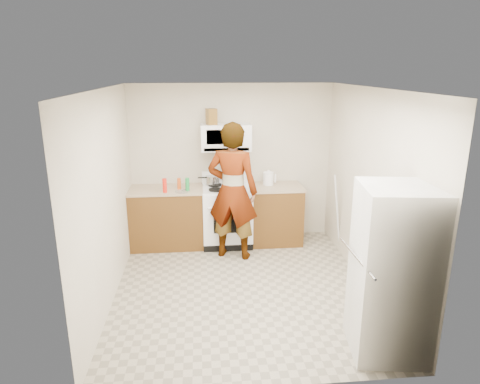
{
  "coord_description": "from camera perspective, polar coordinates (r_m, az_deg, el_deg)",
  "views": [
    {
      "loc": [
        -0.5,
        -4.91,
        2.73
      ],
      "look_at": [
        0.02,
        0.55,
        1.12
      ],
      "focal_mm": 32.0,
      "sensor_mm": 36.0,
      "label": 1
    }
  ],
  "objects": [
    {
      "name": "pot_lid",
      "position": [
        6.47,
        -7.7,
        0.08
      ],
      "size": [
        0.26,
        0.26,
        0.01
      ],
      "primitive_type": "cylinder",
      "rotation": [
        0.0,
        0.0,
        -0.21
      ],
      "color": "silver",
      "rests_on": "counter_left"
    },
    {
      "name": "counter_left",
      "position": [
        6.68,
        -9.86,
        0.3
      ],
      "size": [
        1.14,
        0.64,
        0.03
      ],
      "primitive_type": "cube",
      "color": "tan",
      "rests_on": "cabinet_left"
    },
    {
      "name": "jug",
      "position": [
        6.51,
        -3.82,
        10.0
      ],
      "size": [
        0.18,
        0.18,
        0.24
      ],
      "primitive_type": "cube",
      "rotation": [
        0.0,
        0.0,
        0.32
      ],
      "color": "brown",
      "rests_on": "microwave"
    },
    {
      "name": "right_wall",
      "position": [
        5.54,
        16.95,
        0.08
      ],
      "size": [
        0.02,
        3.6,
        2.5
      ],
      "primitive_type": "cube",
      "color": "beige",
      "rests_on": "floor"
    },
    {
      "name": "broom",
      "position": [
        6.6,
        12.85,
        -2.75
      ],
      "size": [
        0.23,
        0.18,
        1.23
      ],
      "primitive_type": "cylinder",
      "rotation": [
        0.14,
        -0.14,
        -0.16
      ],
      "color": "silver",
      "rests_on": "floor"
    },
    {
      "name": "kettle",
      "position": [
        6.79,
        3.79,
        1.81
      ],
      "size": [
        0.19,
        0.19,
        0.2
      ],
      "primitive_type": "cylinder",
      "rotation": [
        0.0,
        0.0,
        0.16
      ],
      "color": "white",
      "rests_on": "counter_right"
    },
    {
      "name": "tray",
      "position": [
        6.6,
        -0.82,
        0.7
      ],
      "size": [
        0.27,
        0.2,
        0.05
      ],
      "primitive_type": "cube",
      "rotation": [
        0.0,
        0.0,
        0.17
      ],
      "color": "silver",
      "rests_on": "gas_range"
    },
    {
      "name": "microwave",
      "position": [
        6.62,
        -1.91,
        7.33
      ],
      "size": [
        0.76,
        0.38,
        0.4
      ],
      "primitive_type": "cube",
      "color": "white",
      "rests_on": "back_wall"
    },
    {
      "name": "counter_right",
      "position": [
        6.76,
        4.83,
        0.68
      ],
      "size": [
        0.82,
        0.64,
        0.03
      ],
      "primitive_type": "cube",
      "color": "tan",
      "rests_on": "cabinet_right"
    },
    {
      "name": "bottle_hot_sauce",
      "position": [
        6.59,
        -8.13,
        1.1
      ],
      "size": [
        0.06,
        0.06,
        0.17
      ],
      "primitive_type": "cylinder",
      "rotation": [
        0.0,
        0.0,
        -0.09
      ],
      "color": "#CD4D16",
      "rests_on": "counter_left"
    },
    {
      "name": "back_wall",
      "position": [
        6.88,
        -1.14,
        3.88
      ],
      "size": [
        3.2,
        0.02,
        2.5
      ],
      "primitive_type": "cube",
      "color": "beige",
      "rests_on": "floor"
    },
    {
      "name": "floor",
      "position": [
        5.64,
        0.34,
        -12.63
      ],
      "size": [
        3.6,
        3.6,
        0.0
      ],
      "primitive_type": "plane",
      "color": "gray",
      "rests_on": "ground"
    },
    {
      "name": "cabinet_right",
      "position": [
        6.9,
        4.74,
        -3.06
      ],
      "size": [
        0.8,
        0.62,
        0.9
      ],
      "primitive_type": "cube",
      "color": "brown",
      "rests_on": "floor"
    },
    {
      "name": "saucepan",
      "position": [
        6.8,
        -3.62,
        1.64
      ],
      "size": [
        0.22,
        0.22,
        0.12
      ],
      "primitive_type": "cylinder",
      "rotation": [
        0.0,
        0.0,
        -0.03
      ],
      "color": "#AFAFB3",
      "rests_on": "gas_range"
    },
    {
      "name": "cabinet_left",
      "position": [
        6.82,
        -9.67,
        -3.48
      ],
      "size": [
        1.12,
        0.62,
        0.9
      ],
      "primitive_type": "cube",
      "color": "brown",
      "rests_on": "floor"
    },
    {
      "name": "bottle_green_cap",
      "position": [
        6.48,
        -7.03,
        1.01
      ],
      "size": [
        0.07,
        0.07,
        0.2
      ],
      "primitive_type": "cylinder",
      "rotation": [
        0.0,
        0.0,
        0.07
      ],
      "color": "#198937",
      "rests_on": "counter_left"
    },
    {
      "name": "bottle_spray",
      "position": [
        6.45,
        -10.01,
        0.86
      ],
      "size": [
        0.08,
        0.08,
        0.21
      ],
      "primitive_type": "cylinder",
      "rotation": [
        0.0,
        0.0,
        0.33
      ],
      "color": "red",
      "rests_on": "counter_left"
    },
    {
      "name": "person",
      "position": [
        6.17,
        -0.99,
        0.07
      ],
      "size": [
        0.85,
        0.69,
        2.01
      ],
      "primitive_type": "imported",
      "rotation": [
        0.0,
        0.0,
        2.81
      ],
      "color": "tan",
      "rests_on": "floor"
    },
    {
      "name": "fridge",
      "position": [
        4.4,
        19.69,
        -9.99
      ],
      "size": [
        0.79,
        0.79,
        1.7
      ],
      "primitive_type": "cube",
      "rotation": [
        0.0,
        0.0,
        -0.13
      ],
      "color": "silver",
      "rests_on": "floor"
    },
    {
      "name": "gas_range",
      "position": [
        6.79,
        -1.75,
        -3.01
      ],
      "size": [
        0.76,
        0.65,
        1.13
      ],
      "color": "white",
      "rests_on": "floor"
    }
  ]
}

